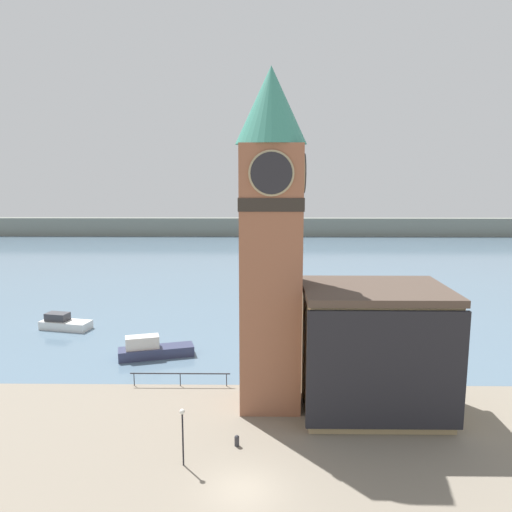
{
  "coord_description": "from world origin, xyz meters",
  "views": [
    {
      "loc": [
        1.03,
        -24.77,
        17.03
      ],
      "look_at": [
        0.62,
        7.88,
        11.66
      ],
      "focal_mm": 35.0,
      "sensor_mm": 36.0,
      "label": 1
    }
  ],
  "objects_px": {
    "clock_tower": "(271,233)",
    "boat_near": "(153,349)",
    "pier_building": "(373,349)",
    "boat_far": "(64,323)",
    "lamp_post": "(183,426)",
    "mooring_bollard_near": "(237,440)"
  },
  "relations": [
    {
      "from": "clock_tower",
      "to": "pier_building",
      "type": "bearing_deg",
      "value": -7.03
    },
    {
      "from": "pier_building",
      "to": "mooring_bollard_near",
      "type": "bearing_deg",
      "value": -151.94
    },
    {
      "from": "boat_near",
      "to": "boat_far",
      "type": "bearing_deg",
      "value": 127.99
    },
    {
      "from": "pier_building",
      "to": "boat_far",
      "type": "bearing_deg",
      "value": 147.85
    },
    {
      "from": "clock_tower",
      "to": "pier_building",
      "type": "relative_size",
      "value": 2.36
    },
    {
      "from": "clock_tower",
      "to": "boat_near",
      "type": "height_order",
      "value": "clock_tower"
    },
    {
      "from": "mooring_bollard_near",
      "to": "lamp_post",
      "type": "distance_m",
      "value": 4.3
    },
    {
      "from": "boat_near",
      "to": "boat_far",
      "type": "xyz_separation_m",
      "value": [
        -11.78,
        8.6,
        -0.12
      ]
    },
    {
      "from": "clock_tower",
      "to": "boat_far",
      "type": "bearing_deg",
      "value": 141.55
    },
    {
      "from": "mooring_bollard_near",
      "to": "lamp_post",
      "type": "bearing_deg",
      "value": -144.67
    },
    {
      "from": "clock_tower",
      "to": "boat_far",
      "type": "xyz_separation_m",
      "value": [
        -22.67,
        18.0,
        -12.22
      ]
    },
    {
      "from": "boat_near",
      "to": "lamp_post",
      "type": "xyz_separation_m",
      "value": [
        5.66,
        -17.6,
        1.74
      ]
    },
    {
      "from": "boat_far",
      "to": "mooring_bollard_near",
      "type": "distance_m",
      "value": 31.59
    },
    {
      "from": "pier_building",
      "to": "boat_near",
      "type": "relative_size",
      "value": 1.43
    },
    {
      "from": "lamp_post",
      "to": "mooring_bollard_near",
      "type": "bearing_deg",
      "value": 35.33
    },
    {
      "from": "boat_near",
      "to": "lamp_post",
      "type": "bearing_deg",
      "value": -88.03
    },
    {
      "from": "pier_building",
      "to": "boat_far",
      "type": "height_order",
      "value": "pier_building"
    },
    {
      "from": "boat_near",
      "to": "lamp_post",
      "type": "relative_size",
      "value": 2.03
    },
    {
      "from": "pier_building",
      "to": "mooring_bollard_near",
      "type": "xyz_separation_m",
      "value": [
        -9.6,
        -5.12,
        -4.21
      ]
    },
    {
      "from": "pier_building",
      "to": "boat_near",
      "type": "distance_m",
      "value": 21.37
    },
    {
      "from": "boat_near",
      "to": "boat_far",
      "type": "relative_size",
      "value": 1.23
    },
    {
      "from": "clock_tower",
      "to": "lamp_post",
      "type": "xyz_separation_m",
      "value": [
        -5.24,
        -8.2,
        -10.36
      ]
    }
  ]
}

